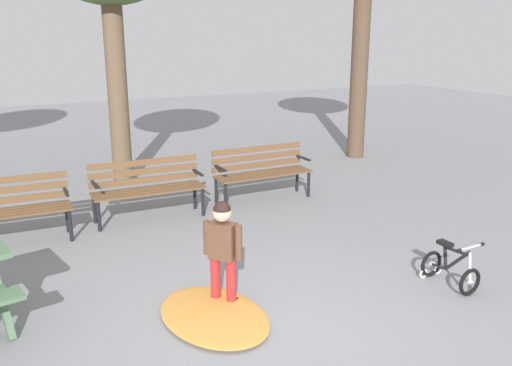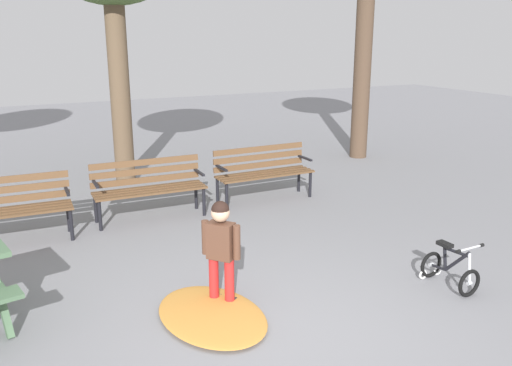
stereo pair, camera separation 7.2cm
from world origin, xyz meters
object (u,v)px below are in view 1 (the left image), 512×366
(park_bench_left, at_px, (147,184))
(kids_bicycle, at_px, (450,268))
(child_standing, at_px, (223,245))
(park_bench_far_left, at_px, (4,206))
(park_bench_right, at_px, (261,169))

(park_bench_left, distance_m, kids_bicycle, 4.26)
(child_standing, bearing_deg, park_bench_far_left, 123.49)
(park_bench_far_left, bearing_deg, child_standing, -56.51)
(park_bench_far_left, distance_m, child_standing, 3.29)
(child_standing, bearing_deg, park_bench_left, 88.33)
(park_bench_right, height_order, child_standing, child_standing)
(park_bench_left, height_order, park_bench_right, same)
(park_bench_right, distance_m, kids_bicycle, 3.71)
(park_bench_far_left, xyz_separation_m, child_standing, (1.81, -2.74, 0.13))
(child_standing, distance_m, kids_bicycle, 2.47)
(kids_bicycle, bearing_deg, park_bench_left, 121.77)
(park_bench_left, bearing_deg, park_bench_far_left, -175.69)
(park_bench_far_left, xyz_separation_m, park_bench_right, (3.80, 0.22, 0.00))
(park_bench_far_left, distance_m, kids_bicycle, 5.41)
(park_bench_far_left, relative_size, park_bench_left, 1.00)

